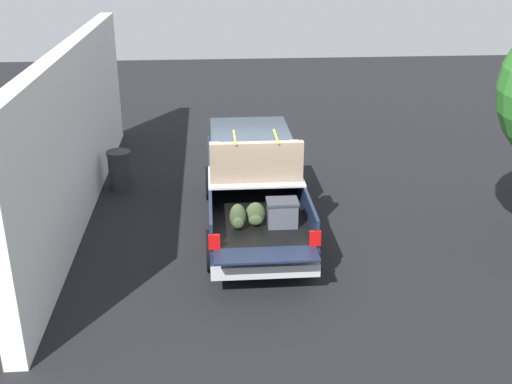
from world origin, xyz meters
name	(u,v)px	position (x,y,z in m)	size (l,w,h in m)	color
ground_plane	(254,228)	(0.00, 0.00, 0.00)	(40.00, 40.00, 0.00)	black
pickup_truck	(253,181)	(0.37, 0.00, 0.96)	(6.05, 2.06, 2.23)	#162138
building_facade	(77,132)	(1.26, 3.85, 1.90)	(11.63, 0.36, 3.80)	white
trash_can	(120,170)	(2.56, 3.17, 0.50)	(0.60, 0.60, 0.98)	#2D2D33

